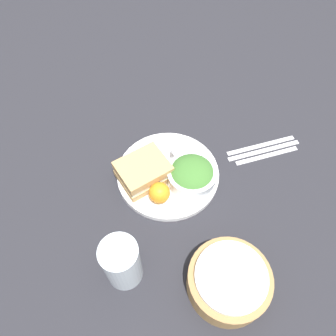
{
  "coord_description": "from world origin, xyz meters",
  "views": [
    {
      "loc": [
        0.15,
        0.43,
        0.72
      ],
      "look_at": [
        0.0,
        0.0,
        0.04
      ],
      "focal_mm": 35.0,
      "sensor_mm": 36.0,
      "label": 1
    }
  ],
  "objects_px": {
    "plate": "(168,174)",
    "dressing_cup": "(180,154)",
    "knife": "(264,150)",
    "salad_bowl": "(192,175)",
    "bread_basket": "(229,281)",
    "sandwich": "(143,171)",
    "drink_glass": "(122,263)",
    "spoon": "(267,156)",
    "fork": "(261,145)"
  },
  "relations": [
    {
      "from": "knife",
      "to": "salad_bowl",
      "type": "bearing_deg",
      "value": -169.94
    },
    {
      "from": "dressing_cup",
      "to": "salad_bowl",
      "type": "bearing_deg",
      "value": 91.85
    },
    {
      "from": "plate",
      "to": "spoon",
      "type": "height_order",
      "value": "plate"
    },
    {
      "from": "plate",
      "to": "bread_basket",
      "type": "bearing_deg",
      "value": 94.66
    },
    {
      "from": "dressing_cup",
      "to": "spoon",
      "type": "distance_m",
      "value": 0.24
    },
    {
      "from": "sandwich",
      "to": "drink_glass",
      "type": "height_order",
      "value": "drink_glass"
    },
    {
      "from": "plate",
      "to": "drink_glass",
      "type": "distance_m",
      "value": 0.27
    },
    {
      "from": "salad_bowl",
      "to": "spoon",
      "type": "bearing_deg",
      "value": -177.1
    },
    {
      "from": "salad_bowl",
      "to": "spoon",
      "type": "height_order",
      "value": "salad_bowl"
    },
    {
      "from": "knife",
      "to": "bread_basket",
      "type": "bearing_deg",
      "value": -127.99
    },
    {
      "from": "sandwich",
      "to": "knife",
      "type": "distance_m",
      "value": 0.34
    },
    {
      "from": "sandwich",
      "to": "fork",
      "type": "distance_m",
      "value": 0.34
    },
    {
      "from": "salad_bowl",
      "to": "fork",
      "type": "height_order",
      "value": "salad_bowl"
    },
    {
      "from": "plate",
      "to": "drink_glass",
      "type": "bearing_deg",
      "value": 50.14
    },
    {
      "from": "bread_basket",
      "to": "knife",
      "type": "distance_m",
      "value": 0.38
    },
    {
      "from": "salad_bowl",
      "to": "spoon",
      "type": "relative_size",
      "value": 0.68
    },
    {
      "from": "sandwich",
      "to": "spoon",
      "type": "bearing_deg",
      "value": 173.81
    },
    {
      "from": "knife",
      "to": "spoon",
      "type": "relative_size",
      "value": 1.17
    },
    {
      "from": "sandwich",
      "to": "salad_bowl",
      "type": "relative_size",
      "value": 1.13
    },
    {
      "from": "dressing_cup",
      "to": "sandwich",
      "type": "bearing_deg",
      "value": 12.93
    },
    {
      "from": "salad_bowl",
      "to": "fork",
      "type": "relative_size",
      "value": 0.61
    },
    {
      "from": "salad_bowl",
      "to": "bread_basket",
      "type": "xyz_separation_m",
      "value": [
        0.02,
        0.26,
        -0.01
      ]
    },
    {
      "from": "drink_glass",
      "to": "bread_basket",
      "type": "relative_size",
      "value": 0.79
    },
    {
      "from": "sandwich",
      "to": "fork",
      "type": "height_order",
      "value": "sandwich"
    },
    {
      "from": "sandwich",
      "to": "salad_bowl",
      "type": "xyz_separation_m",
      "value": [
        -0.11,
        0.05,
        -0.0
      ]
    },
    {
      "from": "plate",
      "to": "sandwich",
      "type": "distance_m",
      "value": 0.07
    },
    {
      "from": "drink_glass",
      "to": "bread_basket",
      "type": "bearing_deg",
      "value": 153.31
    },
    {
      "from": "spoon",
      "to": "bread_basket",
      "type": "bearing_deg",
      "value": -129.72
    },
    {
      "from": "plate",
      "to": "bread_basket",
      "type": "height_order",
      "value": "bread_basket"
    },
    {
      "from": "plate",
      "to": "knife",
      "type": "distance_m",
      "value": 0.27
    },
    {
      "from": "plate",
      "to": "drink_glass",
      "type": "relative_size",
      "value": 1.94
    },
    {
      "from": "salad_bowl",
      "to": "bread_basket",
      "type": "distance_m",
      "value": 0.26
    },
    {
      "from": "drink_glass",
      "to": "fork",
      "type": "relative_size",
      "value": 0.68
    },
    {
      "from": "sandwich",
      "to": "spoon",
      "type": "distance_m",
      "value": 0.34
    },
    {
      "from": "fork",
      "to": "knife",
      "type": "bearing_deg",
      "value": -90.0
    },
    {
      "from": "plate",
      "to": "sandwich",
      "type": "height_order",
      "value": "sandwich"
    },
    {
      "from": "fork",
      "to": "spoon",
      "type": "distance_m",
      "value": 0.04
    },
    {
      "from": "drink_glass",
      "to": "spoon",
      "type": "bearing_deg",
      "value": -158.6
    },
    {
      "from": "plate",
      "to": "dressing_cup",
      "type": "height_order",
      "value": "dressing_cup"
    },
    {
      "from": "sandwich",
      "to": "bread_basket",
      "type": "bearing_deg",
      "value": 105.8
    },
    {
      "from": "drink_glass",
      "to": "fork",
      "type": "bearing_deg",
      "value": -154.76
    },
    {
      "from": "salad_bowl",
      "to": "bread_basket",
      "type": "relative_size",
      "value": 0.72
    },
    {
      "from": "salad_bowl",
      "to": "fork",
      "type": "distance_m",
      "value": 0.23
    },
    {
      "from": "salad_bowl",
      "to": "dressing_cup",
      "type": "bearing_deg",
      "value": -88.15
    },
    {
      "from": "bread_basket",
      "to": "drink_glass",
      "type": "bearing_deg",
      "value": -26.69
    },
    {
      "from": "fork",
      "to": "spoon",
      "type": "xyz_separation_m",
      "value": [
        0.0,
        0.04,
        0.0
      ]
    },
    {
      "from": "dressing_cup",
      "to": "drink_glass",
      "type": "height_order",
      "value": "drink_glass"
    },
    {
      "from": "bread_basket",
      "to": "knife",
      "type": "bearing_deg",
      "value": -130.63
    },
    {
      "from": "dressing_cup",
      "to": "bread_basket",
      "type": "distance_m",
      "value": 0.33
    },
    {
      "from": "plate",
      "to": "dressing_cup",
      "type": "distance_m",
      "value": 0.06
    }
  ]
}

